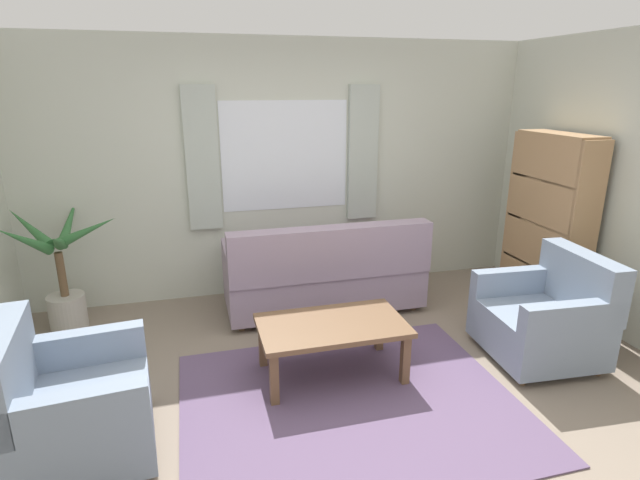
# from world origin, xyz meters

# --- Properties ---
(ground_plane) EXTENTS (6.24, 6.24, 0.00)m
(ground_plane) POSITION_xyz_m (0.00, 0.00, 0.00)
(ground_plane) COLOR gray
(wall_back) EXTENTS (5.32, 0.12, 2.60)m
(wall_back) POSITION_xyz_m (0.00, 2.26, 1.30)
(wall_back) COLOR beige
(wall_back) RESTS_ON ground_plane
(window_with_curtains) EXTENTS (1.98, 0.07, 1.40)m
(window_with_curtains) POSITION_xyz_m (0.00, 2.18, 1.45)
(window_with_curtains) COLOR white
(area_rug) EXTENTS (2.32, 1.90, 0.01)m
(area_rug) POSITION_xyz_m (0.00, 0.00, 0.01)
(area_rug) COLOR #604C6B
(area_rug) RESTS_ON ground_plane
(couch) EXTENTS (1.90, 0.82, 0.92)m
(couch) POSITION_xyz_m (0.24, 1.54, 0.37)
(couch) COLOR #998499
(couch) RESTS_ON ground_plane
(armchair_left) EXTENTS (0.90, 0.92, 0.88)m
(armchair_left) POSITION_xyz_m (-1.77, -0.06, 0.35)
(armchair_left) COLOR gray
(armchair_left) RESTS_ON ground_plane
(armchair_right) EXTENTS (0.87, 0.89, 0.88)m
(armchair_right) POSITION_xyz_m (1.73, 0.21, 0.35)
(armchair_right) COLOR gray
(armchair_right) RESTS_ON ground_plane
(coffee_table) EXTENTS (1.10, 0.64, 0.44)m
(coffee_table) POSITION_xyz_m (-0.02, 0.39, 0.38)
(coffee_table) COLOR brown
(coffee_table) RESTS_ON ground_plane
(potted_plant) EXTENTS (1.04, 1.04, 1.16)m
(potted_plant) POSITION_xyz_m (-2.14, 1.79, 0.50)
(potted_plant) COLOR #B7B2A8
(potted_plant) RESTS_ON ground_plane
(bookshelf) EXTENTS (0.30, 0.94, 1.72)m
(bookshelf) POSITION_xyz_m (2.35, 1.07, 0.79)
(bookshelf) COLOR #A87F56
(bookshelf) RESTS_ON ground_plane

